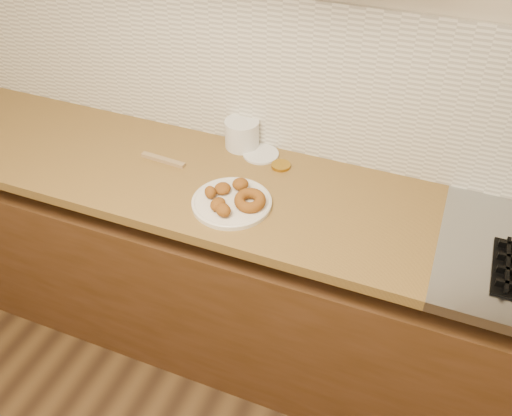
# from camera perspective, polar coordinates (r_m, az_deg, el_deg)

# --- Properties ---
(wall_back) EXTENTS (4.00, 0.02, 2.70)m
(wall_back) POSITION_cam_1_polar(r_m,az_deg,el_deg) (1.96, 7.80, 16.63)
(wall_back) COLOR #BCAF92
(wall_back) RESTS_ON ground
(base_cabinet) EXTENTS (3.60, 0.60, 0.77)m
(base_cabinet) POSITION_cam_1_polar(r_m,az_deg,el_deg) (2.29, 3.54, -9.18)
(base_cabinet) COLOR #55321E
(base_cabinet) RESTS_ON floor
(butcher_block) EXTENTS (2.30, 0.62, 0.04)m
(butcher_block) POSITION_cam_1_polar(r_m,az_deg,el_deg) (2.18, -12.32, 4.46)
(butcher_block) COLOR olive
(butcher_block) RESTS_ON base_cabinet
(backsplash) EXTENTS (3.60, 0.02, 0.60)m
(backsplash) POSITION_cam_1_polar(r_m,az_deg,el_deg) (2.01, 7.33, 12.58)
(backsplash) COLOR silver
(backsplash) RESTS_ON wall_back
(donut_plate) EXTENTS (0.28, 0.28, 0.02)m
(donut_plate) POSITION_cam_1_polar(r_m,az_deg,el_deg) (1.90, -2.58, 0.56)
(donut_plate) COLOR silver
(donut_plate) RESTS_ON butcher_block
(ring_donut) EXTENTS (0.15, 0.15, 0.05)m
(ring_donut) POSITION_cam_1_polar(r_m,az_deg,el_deg) (1.86, -0.66, 0.82)
(ring_donut) COLOR brown
(ring_donut) RESTS_ON donut_plate
(fried_dough_chunks) EXTENTS (0.15, 0.23, 0.04)m
(fried_dough_chunks) POSITION_cam_1_polar(r_m,az_deg,el_deg) (1.89, -3.39, 1.31)
(fried_dough_chunks) COLOR brown
(fried_dough_chunks) RESTS_ON donut_plate
(plastic_tub) EXTENTS (0.14, 0.14, 0.11)m
(plastic_tub) POSITION_cam_1_polar(r_m,az_deg,el_deg) (2.18, -1.48, 7.81)
(plastic_tub) COLOR silver
(plastic_tub) RESTS_ON butcher_block
(tub_lid) EXTENTS (0.18, 0.18, 0.01)m
(tub_lid) POSITION_cam_1_polar(r_m,az_deg,el_deg) (2.15, 0.51, 5.70)
(tub_lid) COLOR silver
(tub_lid) RESTS_ON butcher_block
(brass_jar_lid) EXTENTS (0.09, 0.09, 0.01)m
(brass_jar_lid) POSITION_cam_1_polar(r_m,az_deg,el_deg) (2.08, 2.64, 4.48)
(brass_jar_lid) COLOR #A5781F
(brass_jar_lid) RESTS_ON butcher_block
(wooden_utensil) EXTENTS (0.19, 0.04, 0.01)m
(wooden_utensil) POSITION_cam_1_polar(r_m,az_deg,el_deg) (2.14, -9.75, 5.02)
(wooden_utensil) COLOR #967850
(wooden_utensil) RESTS_ON butcher_block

